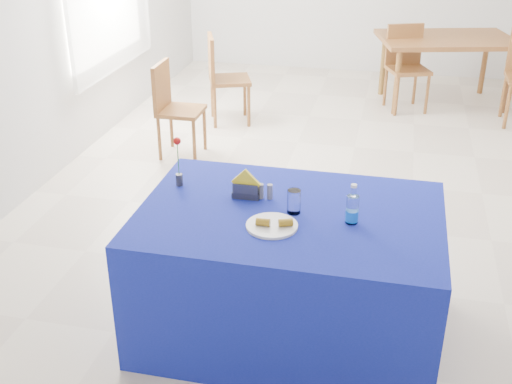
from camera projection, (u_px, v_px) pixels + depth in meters
floor at (347, 181)px, 5.50m from camera, size 7.00×7.00×0.00m
plate at (272, 226)px, 3.23m from camera, size 0.26×0.26×0.01m
drinking_glass at (294, 202)px, 3.34m from camera, size 0.07×0.07×0.13m
salt_shaker at (270, 192)px, 3.50m from camera, size 0.03×0.03×0.08m
pepper_shaker at (261, 191)px, 3.50m from camera, size 0.03×0.03×0.08m
blue_table at (288, 272)px, 3.55m from camera, size 1.60×1.10×0.76m
water_bottle at (352, 210)px, 3.24m from camera, size 0.07×0.07×0.21m
napkin_holder at (246, 190)px, 3.51m from camera, size 0.16×0.06×0.17m
rose_vase at (178, 164)px, 3.61m from camera, size 0.04×0.04×0.29m
oak_table at (446, 44)px, 7.08m from camera, size 1.63×1.26×0.76m
chair_bg_left at (406, 61)px, 7.01m from camera, size 0.53×0.53×0.91m
chair_win_a at (172, 103)px, 5.81m from camera, size 0.39×0.39×0.86m
chair_win_b at (222, 73)px, 6.58m from camera, size 0.53×0.53×0.91m
banana_pieces at (275, 222)px, 3.21m from camera, size 0.19×0.07×0.04m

